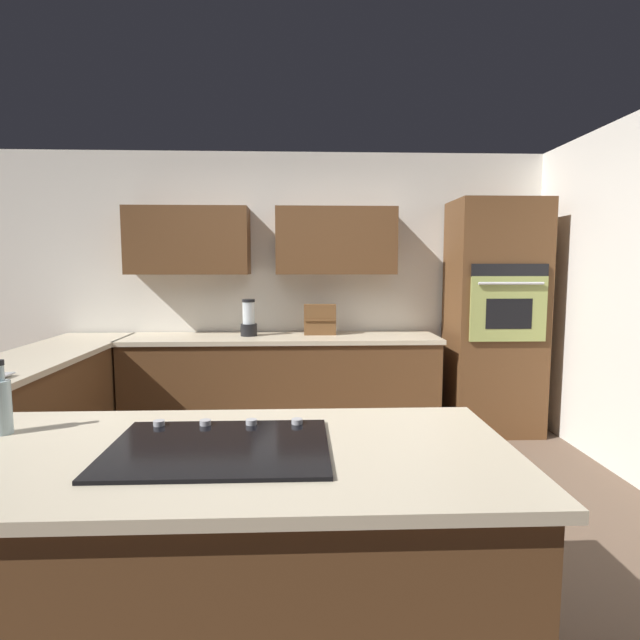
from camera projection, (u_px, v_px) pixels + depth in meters
name	position (u px, v px, depth m)	size (l,w,h in m)	color
ground_plane	(290.00, 528.00, 2.96)	(14.00, 14.00, 0.00)	brown
wall_back	(286.00, 279.00, 4.85)	(6.00, 0.44, 2.60)	white
lower_cabinets_back	(282.00, 387.00, 4.62)	(2.80, 0.60, 0.86)	brown
countertop_back	(282.00, 338.00, 4.57)	(2.84, 0.64, 0.04)	beige
lower_cabinets_side	(20.00, 431.00, 3.39)	(0.60, 2.90, 0.86)	brown
countertop_side	(16.00, 365.00, 3.34)	(0.64, 2.94, 0.04)	beige
island_base	(222.00, 576.00, 1.81)	(1.99, 0.89, 0.86)	brown
island_top	(219.00, 455.00, 1.76)	(2.07, 0.97, 0.04)	beige
wall_oven	(494.00, 317.00, 4.63)	(0.80, 0.66, 2.12)	brown
cooktop	(219.00, 447.00, 1.76)	(0.76, 0.56, 0.03)	black
blender	(249.00, 320.00, 4.58)	(0.15, 0.15, 0.33)	black
spice_rack	(320.00, 320.00, 4.65)	(0.29, 0.11, 0.28)	brown
oil_bottle	(2.00, 405.00, 1.91)	(0.07, 0.07, 0.28)	silver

